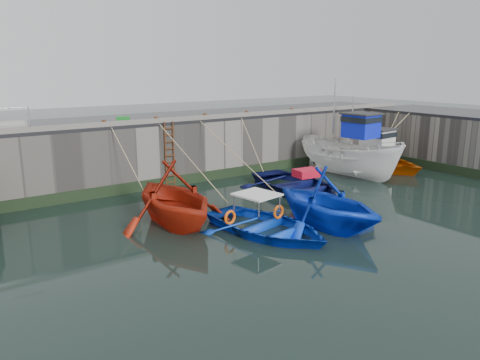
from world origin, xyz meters
TOP-DOWN VIEW (x-y plane):
  - ground at (0.00, 0.00)m, footprint 120.00×120.00m
  - quay_back at (0.00, 12.50)m, footprint 30.00×5.00m
  - road_back at (0.00, 12.50)m, footprint 30.00×5.00m
  - kerb_back at (0.00, 10.15)m, footprint 30.00×0.30m
  - algae_back at (0.00, 9.96)m, footprint 30.00×0.08m
  - algae_right at (11.96, 2.50)m, footprint 0.08×15.00m
  - ladder at (-2.00, 9.91)m, footprint 0.51×0.08m
  - boat_near_white at (-4.39, 4.88)m, footprint 4.61×5.28m
  - boat_near_white_rope at (-4.39, 8.69)m, footprint 0.04×3.69m
  - boat_near_blue at (-2.19, 2.05)m, footprint 4.44×5.60m
  - boat_near_blue_rope at (-2.19, 7.27)m, footprint 0.04×6.04m
  - boat_near_blacktrim at (0.01, 1.37)m, footprint 4.29×4.92m
  - boat_near_blacktrim_rope at (0.01, 6.93)m, footprint 0.04×6.66m
  - boat_near_navy at (2.44, 5.74)m, footprint 4.68×6.13m
  - boat_near_navy_rope at (2.44, 9.12)m, footprint 0.04×3.14m
  - boat_far_white at (7.05, 6.58)m, footprint 2.99×6.64m
  - boat_far_orange at (9.50, 7.45)m, footprint 5.56×7.33m
  - fish_crate at (-3.84, 10.92)m, footprint 0.70×0.58m
  - railing at (-8.75, 11.25)m, footprint 1.60×1.05m
  - bollard_a at (-5.00, 10.25)m, footprint 0.18×0.18m
  - bollard_b at (-2.50, 10.25)m, footprint 0.18×0.18m
  - bollard_c at (0.20, 10.25)m, footprint 0.18×0.18m
  - bollard_d at (2.80, 10.25)m, footprint 0.18×0.18m
  - bollard_e at (6.00, 10.25)m, footprint 0.18×0.18m

SIDE VIEW (x-z plane):
  - ground at x=0.00m, z-range 0.00..0.00m
  - boat_near_white at x=-4.39m, z-range -1.34..1.34m
  - boat_near_white_rope at x=-4.39m, z-range -1.55..1.55m
  - boat_near_blue at x=-2.19m, z-range -0.52..0.52m
  - boat_near_blue_rope at x=-2.19m, z-range -1.55..1.55m
  - boat_near_blacktrim at x=0.01m, z-range -1.26..1.26m
  - boat_near_blacktrim_rope at x=0.01m, z-range -1.55..1.55m
  - boat_near_navy at x=2.44m, z-range -0.59..0.59m
  - boat_near_navy_rope at x=2.44m, z-range -1.55..1.55m
  - algae_back at x=0.00m, z-range 0.00..0.50m
  - algae_right at x=11.96m, z-range 0.00..0.50m
  - boat_far_orange at x=9.50m, z-range -1.76..2.67m
  - boat_far_white at x=7.05m, z-range -1.69..3.80m
  - quay_back at x=0.00m, z-range 0.00..3.00m
  - ladder at x=-2.00m, z-range -0.01..3.19m
  - road_back at x=0.00m, z-range 3.00..3.16m
  - kerb_back at x=0.00m, z-range 3.16..3.36m
  - bollard_a at x=-5.00m, z-range 3.16..3.44m
  - bollard_b at x=-2.50m, z-range 3.16..3.44m
  - bollard_c at x=0.20m, z-range 3.16..3.44m
  - bollard_d at x=2.80m, z-range 3.16..3.44m
  - bollard_e at x=6.00m, z-range 3.16..3.44m
  - fish_crate at x=-3.84m, z-range 3.16..3.48m
  - railing at x=-8.75m, z-range 2.86..3.86m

